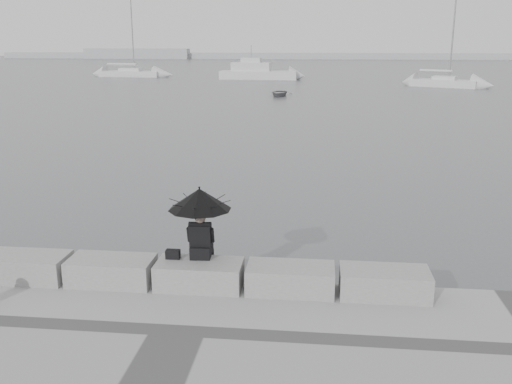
# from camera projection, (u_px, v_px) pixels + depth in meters

# --- Properties ---
(ground) EXTENTS (360.00, 360.00, 0.00)m
(ground) POSITION_uv_depth(u_px,v_px,m) (205.00, 301.00, 11.27)
(ground) COLOR #4A4D4F
(ground) RESTS_ON ground
(stone_block_far_left) EXTENTS (1.60, 0.80, 0.50)m
(stone_block_far_left) POSITION_uv_depth(u_px,v_px,m) (27.00, 267.00, 11.00)
(stone_block_far_left) COLOR slate
(stone_block_far_left) RESTS_ON promenade
(stone_block_left) EXTENTS (1.60, 0.80, 0.50)m
(stone_block_left) POSITION_uv_depth(u_px,v_px,m) (112.00, 271.00, 10.82)
(stone_block_left) COLOR slate
(stone_block_left) RESTS_ON promenade
(stone_block_centre) EXTENTS (1.60, 0.80, 0.50)m
(stone_block_centre) POSITION_uv_depth(u_px,v_px,m) (199.00, 275.00, 10.64)
(stone_block_centre) COLOR slate
(stone_block_centre) RESTS_ON promenade
(stone_block_right) EXTENTS (1.60, 0.80, 0.50)m
(stone_block_right) POSITION_uv_depth(u_px,v_px,m) (290.00, 279.00, 10.46)
(stone_block_right) COLOR slate
(stone_block_right) RESTS_ON promenade
(stone_block_far_right) EXTENTS (1.60, 0.80, 0.50)m
(stone_block_far_right) POSITION_uv_depth(u_px,v_px,m) (384.00, 283.00, 10.28)
(stone_block_far_right) COLOR slate
(stone_block_far_right) RESTS_ON promenade
(seated_person) EXTENTS (1.19, 1.19, 1.39)m
(seated_person) POSITION_uv_depth(u_px,v_px,m) (200.00, 207.00, 10.56)
(seated_person) COLOR black
(seated_person) RESTS_ON stone_block_centre
(bag) EXTENTS (0.26, 0.15, 0.17)m
(bag) POSITION_uv_depth(u_px,v_px,m) (173.00, 254.00, 10.74)
(bag) COLOR black
(bag) RESTS_ON stone_block_centre
(distant_landmass) EXTENTS (180.00, 8.00, 2.80)m
(distant_landmass) POSITION_uv_depth(u_px,v_px,m) (284.00, 56.00, 160.31)
(distant_landmass) COLOR #A1A4A6
(distant_landmass) RESTS_ON ground
(sailboat_left) EXTENTS (9.02, 3.36, 12.90)m
(sailboat_left) POSITION_uv_depth(u_px,v_px,m) (131.00, 73.00, 81.30)
(sailboat_left) COLOR silver
(sailboat_left) RESTS_ON ground
(sailboat_right) EXTENTS (7.55, 5.62, 12.90)m
(sailboat_right) POSITION_uv_depth(u_px,v_px,m) (445.00, 82.00, 63.20)
(sailboat_right) COLOR silver
(sailboat_right) RESTS_ON ground
(motor_cruiser) EXTENTS (10.40, 3.44, 4.50)m
(motor_cruiser) POSITION_uv_depth(u_px,v_px,m) (259.00, 72.00, 75.58)
(motor_cruiser) COLOR silver
(motor_cruiser) RESTS_ON ground
(dinghy) EXTENTS (3.29, 1.70, 0.53)m
(dinghy) POSITION_uv_depth(u_px,v_px,m) (279.00, 93.00, 52.86)
(dinghy) COLOR gray
(dinghy) RESTS_ON ground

